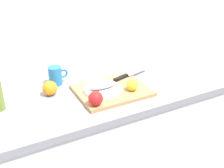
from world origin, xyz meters
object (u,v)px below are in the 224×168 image
at_px(cutting_board, 112,90).
at_px(chef_knife, 127,75).
at_px(white_plate, 103,89).
at_px(lemon_0, 132,85).
at_px(fish_fillet, 102,85).
at_px(orange_0, 50,88).
at_px(coffee_mug_0, 56,76).

bearing_deg(cutting_board, chef_knife, 33.25).
distance_m(white_plate, lemon_0, 0.17).
xyz_separation_m(fish_fillet, lemon_0, (0.15, -0.07, -0.00)).
bearing_deg(orange_0, cutting_board, -22.14).
bearing_deg(lemon_0, coffee_mug_0, 137.57).
bearing_deg(lemon_0, fish_fillet, 152.85).
bearing_deg(white_plate, cutting_board, -7.23).
distance_m(white_plate, orange_0, 0.29).
distance_m(cutting_board, orange_0, 0.34).
relative_size(cutting_board, orange_0, 4.84).
relative_size(cutting_board, coffee_mug_0, 3.37).
height_order(chef_knife, lemon_0, lemon_0).
bearing_deg(coffee_mug_0, orange_0, -121.36).
relative_size(white_plate, fish_fillet, 1.33).
height_order(coffee_mug_0, orange_0, coffee_mug_0).
relative_size(white_plate, chef_knife, 0.74).
bearing_deg(fish_fillet, white_plate, 0.00).
distance_m(cutting_board, white_plate, 0.06).
distance_m(lemon_0, orange_0, 0.45).
relative_size(lemon_0, coffee_mug_0, 0.56).
distance_m(cutting_board, coffee_mug_0, 0.35).
bearing_deg(cutting_board, orange_0, 157.86).
bearing_deg(chef_knife, white_plate, -172.50).
distance_m(fish_fillet, orange_0, 0.29).
bearing_deg(lemon_0, chef_knife, 68.56).
height_order(cutting_board, fish_fillet, fish_fillet).
distance_m(fish_fillet, chef_knife, 0.24).
relative_size(chef_knife, orange_0, 3.52).
bearing_deg(chef_knife, lemon_0, -128.31).
height_order(white_plate, chef_knife, chef_knife).
height_order(chef_knife, coffee_mug_0, coffee_mug_0).
relative_size(fish_fillet, orange_0, 1.95).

